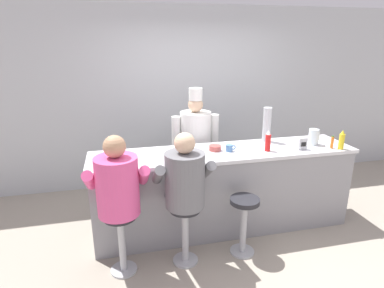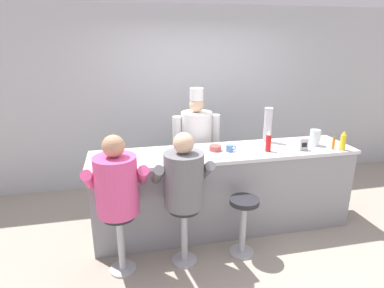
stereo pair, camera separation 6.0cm
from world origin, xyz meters
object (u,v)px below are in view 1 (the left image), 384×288
cereal_bowl (215,148)px  cup_stack_steel (267,125)px  water_pitcher_clear (313,137)px  cook_in_whites_near (195,143)px  hot_sauce_bottle_orange (332,142)px  coffee_mug_blue (230,148)px  ketchup_bottle_red (268,141)px  napkin_dispenser_chrome (302,144)px  diner_seated_grey (184,183)px  mustard_bottle_yellow (342,140)px  coffee_mug_white (177,153)px  breakfast_plate (112,161)px  empty_stool_round (244,217)px  diner_seated_pink (118,189)px

cereal_bowl → cup_stack_steel: bearing=14.9°
water_pitcher_clear → cook_in_whites_near: 1.48m
hot_sauce_bottle_orange → coffee_mug_blue: bearing=171.5°
ketchup_bottle_red → coffee_mug_blue: size_ratio=2.06×
napkin_dispenser_chrome → diner_seated_grey: size_ratio=0.10×
cereal_bowl → mustard_bottle_yellow: bearing=-11.3°
coffee_mug_blue → diner_seated_grey: bearing=-142.6°
coffee_mug_white → diner_seated_grey: 0.46m
mustard_bottle_yellow → hot_sauce_bottle_orange: size_ratio=1.51×
ketchup_bottle_red → breakfast_plate: ketchup_bottle_red is taller
mustard_bottle_yellow → cereal_bowl: (-1.44, 0.29, -0.08)m
water_pitcher_clear → empty_stool_round: 1.36m
water_pitcher_clear → cook_in_whites_near: (-1.30, 0.68, -0.19)m
mustard_bottle_yellow → water_pitcher_clear: size_ratio=1.18×
diner_seated_pink → diner_seated_grey: bearing=-0.1°
water_pitcher_clear → coffee_mug_blue: 1.07m
coffee_mug_white → cup_stack_steel: bearing=14.5°
coffee_mug_white → diner_seated_pink: 0.79m
ketchup_bottle_red → water_pitcher_clear: ketchup_bottle_red is taller
coffee_mug_blue → breakfast_plate: bearing=-177.4°
mustard_bottle_yellow → empty_stool_round: 1.48m
water_pitcher_clear → coffee_mug_white: size_ratio=1.40×
diner_seated_grey → cook_in_whites_near: 1.23m
breakfast_plate → cook_in_whites_near: bearing=34.3°
mustard_bottle_yellow → empty_stool_round: size_ratio=0.35×
cereal_bowl → coffee_mug_white: coffee_mug_white is taller
hot_sauce_bottle_orange → coffee_mug_white: (-1.82, 0.13, -0.02)m
cereal_bowl → napkin_dispenser_chrome: bearing=-11.4°
diner_seated_grey → mustard_bottle_yellow: bearing=7.7°
mustard_bottle_yellow → diner_seated_pink: bearing=-174.2°
hot_sauce_bottle_orange → empty_stool_round: (-1.21, -0.34, -0.63)m
cup_stack_steel → cereal_bowl: bearing=-165.1°
mustard_bottle_yellow → empty_stool_round: (-1.29, -0.29, -0.66)m
hot_sauce_bottle_orange → breakfast_plate: (-2.51, 0.12, -0.06)m
water_pitcher_clear → cook_in_whites_near: bearing=152.5°
hot_sauce_bottle_orange → water_pitcher_clear: size_ratio=0.78×
napkin_dispenser_chrome → cereal_bowl: bearing=168.6°
cup_stack_steel → diner_seated_pink: size_ratio=0.31×
water_pitcher_clear → diner_seated_grey: size_ratio=0.14×
ketchup_bottle_red → coffee_mug_blue: 0.44m
ketchup_bottle_red → diner_seated_grey: 1.16m
water_pitcher_clear → diner_seated_grey: diner_seated_grey is taller
hot_sauce_bottle_orange → empty_stool_round: 1.40m
coffee_mug_white → napkin_dispenser_chrome: napkin_dispenser_chrome is taller
coffee_mug_white → mustard_bottle_yellow: bearing=-5.2°
mustard_bottle_yellow → hot_sauce_bottle_orange: (-0.09, 0.04, -0.03)m
mustard_bottle_yellow → coffee_mug_blue: 1.31m
cook_in_whites_near → mustard_bottle_yellow: bearing=-30.6°
mustard_bottle_yellow → coffee_mug_white: mustard_bottle_yellow is taller
napkin_dispenser_chrome → mustard_bottle_yellow: bearing=-11.3°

